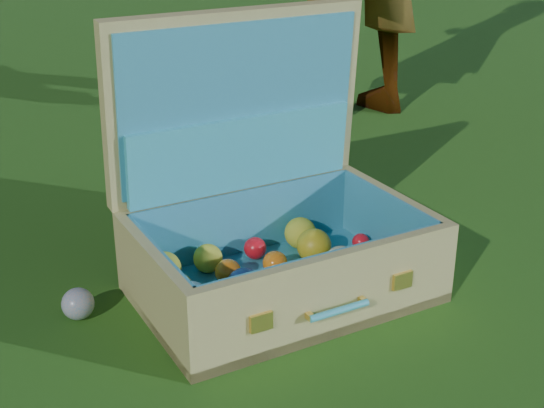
{
  "coord_description": "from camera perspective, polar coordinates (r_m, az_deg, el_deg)",
  "views": [
    {
      "loc": [
        -0.59,
        -1.52,
        0.82
      ],
      "look_at": [
        -0.17,
        -0.08,
        0.18
      ],
      "focal_mm": 50.0,
      "sensor_mm": 36.0,
      "label": 1
    }
  ],
  "objects": [
    {
      "name": "ground",
      "position": [
        1.83,
        4.54,
        -3.59
      ],
      "size": [
        60.0,
        60.0,
        0.0
      ],
      "primitive_type": "plane",
      "color": "#215114",
      "rests_on": "ground"
    },
    {
      "name": "stray_ball",
      "position": [
        1.59,
        -14.41,
        -7.29
      ],
      "size": [
        0.07,
        0.07,
        0.07
      ],
      "primitive_type": "sphere",
      "color": "#4786B8",
      "rests_on": "ground"
    },
    {
      "name": "suitcase",
      "position": [
        1.61,
        -0.44,
        -0.84
      ],
      "size": [
        0.68,
        0.55,
        0.58
      ],
      "rotation": [
        0.0,
        0.0,
        0.23
      ],
      "color": "tan",
      "rests_on": "ground"
    }
  ]
}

